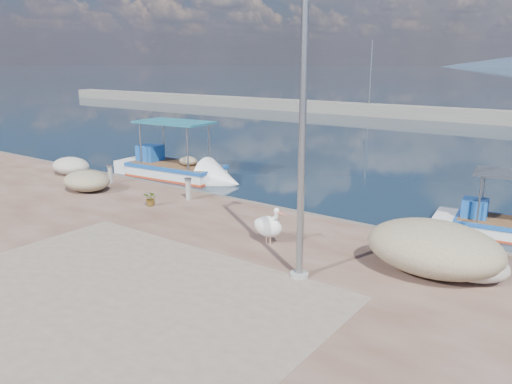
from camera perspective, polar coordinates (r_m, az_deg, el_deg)
The scene contains 13 objects.
ground at distance 13.86m, azimuth -9.40°, elevation -8.44°, with size 1400.00×1400.00×0.00m, color #162635.
quay_patch at distance 11.20m, azimuth -16.98°, elevation -11.89°, with size 9.00×7.00×0.01m, color gray.
breakwater at distance 49.93m, azimuth 25.55°, elevation 7.74°, with size 120.00×2.20×7.50m.
boat_left at distance 24.44m, azimuth -9.25°, elevation 2.31°, with size 6.66×2.64×3.13m.
pelican at distance 13.76m, azimuth 1.48°, elevation -3.90°, with size 1.13×0.62×1.08m.
lamp_post at distance 11.01m, azimuth 5.38°, elevation 6.28°, with size 0.44×0.96×7.00m.
bollard_near at distance 18.34m, azimuth -7.75°, elevation 0.45°, with size 0.26×0.26×0.80m.
bollard_far at distance 21.55m, azimuth -16.31°, elevation 2.09°, with size 0.26×0.26×0.78m.
potted_plant at distance 17.78m, azimuth -11.90°, elevation -0.71°, with size 0.50×0.43×0.55m, color #33722D.
net_pile_a at distance 23.78m, azimuth -20.40°, elevation 2.81°, with size 1.89×1.37×0.77m, color beige.
net_pile_c at distance 12.58m, azimuth 19.66°, elevation -6.03°, with size 3.21×2.29×1.26m, color #B9AC89.
net_pile_d at distance 12.69m, azimuth 23.13°, elevation -7.61°, with size 1.79×1.35×0.67m, color beige.
net_pile_b at distance 20.54m, azimuth -18.79°, elevation 1.21°, with size 2.02×1.57×0.78m, color #B9AC89.
Camera 1 is at (9.22, -8.84, 5.39)m, focal length 35.00 mm.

